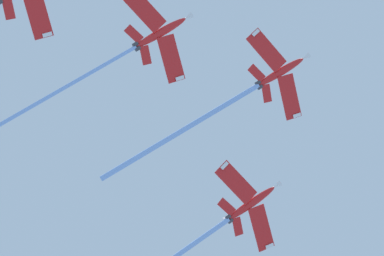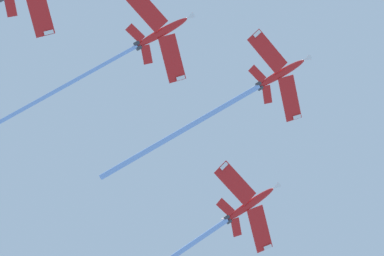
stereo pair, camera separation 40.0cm
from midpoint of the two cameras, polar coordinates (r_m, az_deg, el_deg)
name	(u,v)px [view 2 (the right image)]	position (r m, az deg, el deg)	size (l,w,h in m)	color
jet_lead	(239,98)	(163.00, 3.20, 2.11)	(39.93, 29.33, 22.79)	red
jet_left_wing	(208,233)	(161.43, 1.04, -7.24)	(41.40, 28.85, 23.11)	red
jet_right_wing	(138,45)	(157.25, -3.81, 5.71)	(36.15, 25.97, 20.92)	red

